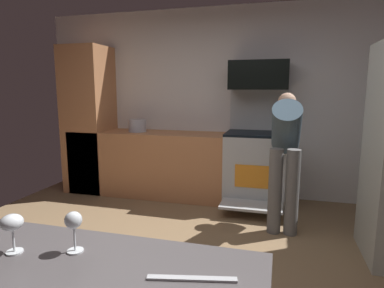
% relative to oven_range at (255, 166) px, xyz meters
% --- Properties ---
extents(ground_plane, '(5.20, 4.80, 0.02)m').
position_rel_oven_range_xyz_m(ground_plane, '(-0.53, -1.97, -0.52)').
color(ground_plane, olive).
extents(wall_back, '(5.20, 0.12, 2.60)m').
position_rel_oven_range_xyz_m(wall_back, '(-0.53, 0.37, 0.79)').
color(wall_back, silver).
rests_on(wall_back, ground).
extents(lower_cabinet_run, '(2.40, 0.60, 0.90)m').
position_rel_oven_range_xyz_m(lower_cabinet_run, '(-1.43, 0.01, -0.06)').
color(lower_cabinet_run, '#BC7B4F').
rests_on(lower_cabinet_run, ground).
extents(cabinet_column, '(0.60, 0.60, 2.10)m').
position_rel_oven_range_xyz_m(cabinet_column, '(-2.43, 0.01, 0.54)').
color(cabinet_column, '#BC7B4F').
rests_on(cabinet_column, ground).
extents(oven_range, '(0.76, 0.99, 1.49)m').
position_rel_oven_range_xyz_m(oven_range, '(0.00, 0.00, 0.00)').
color(oven_range, '#B5BABC').
rests_on(oven_range, ground).
extents(microwave, '(0.74, 0.38, 0.36)m').
position_rel_oven_range_xyz_m(microwave, '(0.00, 0.09, 1.17)').
color(microwave, black).
rests_on(microwave, oven_range).
extents(person_cook, '(0.31, 0.64, 1.46)m').
position_rel_oven_range_xyz_m(person_cook, '(0.35, -0.71, 0.37)').
color(person_cook, slate).
rests_on(person_cook, ground).
extents(wine_glass_near, '(0.06, 0.06, 0.16)m').
position_rel_oven_range_xyz_m(wine_glass_near, '(-0.43, -3.24, 0.51)').
color(wine_glass_near, silver).
rests_on(wine_glass_near, counter_island).
extents(wine_glass_mid, '(0.08, 0.08, 0.15)m').
position_rel_oven_range_xyz_m(wine_glass_mid, '(-0.64, -3.31, 0.50)').
color(wine_glass_mid, silver).
rests_on(wine_glass_mid, counter_island).
extents(knife_paring, '(0.28, 0.08, 0.01)m').
position_rel_oven_range_xyz_m(knife_paring, '(0.04, -3.31, 0.40)').
color(knife_paring, '#B7BABF').
rests_on(knife_paring, counter_island).
extents(stock_pot, '(0.25, 0.25, 0.17)m').
position_rel_oven_range_xyz_m(stock_pot, '(-1.66, 0.01, 0.48)').
color(stock_pot, '#B3B8C7').
rests_on(stock_pot, lower_cabinet_run).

